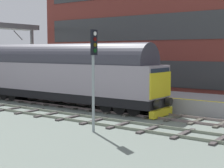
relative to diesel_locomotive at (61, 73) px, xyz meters
name	(u,v)px	position (x,y,z in m)	size (l,w,h in m)	color
ground_plane	(116,112)	(0.00, -5.15, -2.48)	(140.00, 140.00, 0.00)	slate
track_main	(116,111)	(0.00, -5.15, -2.42)	(2.50, 60.00, 0.15)	gray
track_adjacent_west	(82,119)	(-3.53, -5.15, -2.42)	(2.50, 60.00, 0.15)	gray
station_platform	(143,99)	(3.60, -5.15, -1.98)	(4.00, 44.00, 1.01)	#959599
station_building	(182,8)	(10.58, -4.98, 5.51)	(5.97, 28.67, 15.98)	brown
diesel_locomotive	(61,73)	(0.00, 0.00, 0.00)	(2.74, 17.52, 4.68)	black
signal_post_near	(94,66)	(-5.67, -7.77, 0.88)	(0.44, 0.22, 5.19)	gray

